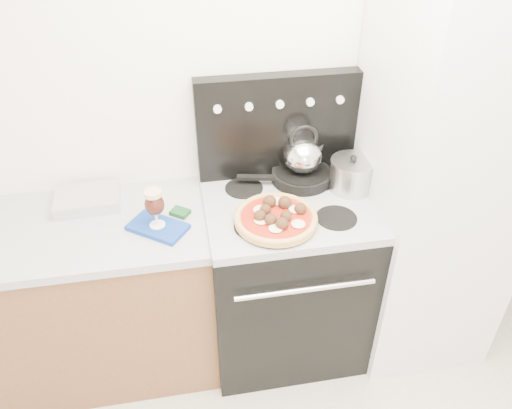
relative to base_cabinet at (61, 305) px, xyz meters
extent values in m
cube|color=white|center=(1.02, 0.30, 0.82)|extent=(3.50, 0.01, 2.50)
cube|color=brown|center=(0.00, 0.00, 0.00)|extent=(1.45, 0.60, 0.86)
cube|color=#B0B0B5|center=(0.00, 0.00, 0.45)|extent=(1.48, 0.63, 0.04)
cube|color=black|center=(1.10, -0.02, 0.01)|extent=(0.76, 0.65, 0.88)
cube|color=#ADADB2|center=(1.10, -0.02, 0.47)|extent=(0.76, 0.65, 0.04)
cube|color=black|center=(1.10, 0.25, 0.74)|extent=(0.76, 0.08, 0.50)
cube|color=silver|center=(1.80, -0.05, 0.52)|extent=(0.64, 0.68, 1.90)
cube|color=white|center=(0.21, 0.15, 0.50)|extent=(0.30, 0.22, 0.06)
cube|color=#143795|center=(0.52, -0.09, 0.48)|extent=(0.28, 0.26, 0.02)
cylinder|color=black|center=(1.02, -0.16, 0.50)|extent=(0.35, 0.35, 0.01)
cylinder|color=black|center=(1.21, 0.15, 0.52)|extent=(0.34, 0.34, 0.05)
cylinder|color=#B6B6B6|center=(1.42, 0.04, 0.56)|extent=(0.24, 0.24, 0.14)
camera|label=1|loc=(0.64, -1.81, 1.81)|focal=35.00mm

